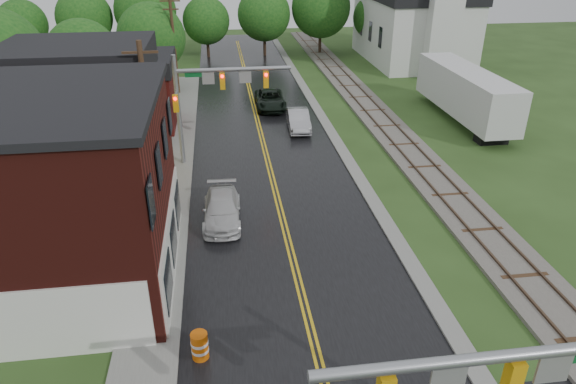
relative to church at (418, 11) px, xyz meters
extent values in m
cube|color=black|center=(-20.00, -23.74, -5.83)|extent=(10.00, 90.00, 0.02)
cube|color=gray|center=(-14.60, -18.74, -5.83)|extent=(0.80, 70.00, 0.12)
cube|color=gray|center=(-26.20, -28.74, -5.83)|extent=(2.40, 50.00, 0.12)
cube|color=silver|center=(-25.45, -38.74, -4.33)|extent=(0.10, 9.50, 3.00)
cube|color=tan|center=(-31.00, -27.74, -2.63)|extent=(8.00, 7.00, 6.40)
cube|color=#3F0F0C|center=(-30.00, -18.74, -3.63)|extent=(7.00, 6.00, 4.40)
cube|color=silver|center=(0.00, 1.26, -2.33)|extent=(10.00, 16.00, 7.00)
cube|color=silver|center=(0.00, -6.74, -0.33)|extent=(3.20, 3.20, 11.00)
cube|color=#59544C|center=(-10.00, -18.74, -5.73)|extent=(3.20, 80.00, 0.20)
cube|color=#4C3828|center=(-10.72, -18.74, -5.59)|extent=(0.10, 80.00, 0.12)
cube|color=#4C3828|center=(-9.28, -18.74, -5.59)|extent=(0.10, 80.00, 0.12)
cylinder|color=gray|center=(-18.00, -51.74, 0.37)|extent=(7.20, 0.26, 0.26)
cube|color=orange|center=(-17.28, -51.74, -0.33)|extent=(0.32, 0.30, 1.05)
cube|color=gray|center=(-16.42, -51.74, -0.13)|extent=(0.75, 0.06, 0.75)
cube|color=gray|center=(-18.72, -51.74, -0.13)|extent=(0.75, 0.06, 0.75)
cylinder|color=gray|center=(-25.60, -26.74, -2.23)|extent=(0.28, 0.28, 7.20)
cylinder|color=gray|center=(-22.00, -26.74, 0.37)|extent=(7.20, 0.26, 0.26)
cube|color=orange|center=(-22.72, -26.74, -0.33)|extent=(0.32, 0.30, 1.05)
cube|color=orange|center=(-19.98, -26.74, -0.33)|extent=(0.32, 0.30, 1.05)
cube|color=gray|center=(-23.58, -26.74, -0.13)|extent=(0.75, 0.06, 0.75)
cube|color=gray|center=(-21.28, -26.74, -0.13)|extent=(0.75, 0.06, 0.75)
cube|color=#0C5926|center=(-24.30, -26.74, 0.12)|extent=(1.40, 0.04, 0.30)
sphere|color=#FF0C0C|center=(-22.72, -26.92, 0.00)|extent=(0.20, 0.20, 0.20)
cylinder|color=#382616|center=(-26.80, -31.74, -1.33)|extent=(0.28, 0.28, 9.00)
cube|color=#382616|center=(-26.80, -31.74, 2.57)|extent=(1.80, 0.12, 0.12)
cube|color=#382616|center=(-26.80, -31.74, 1.87)|extent=(1.40, 0.12, 0.12)
cylinder|color=#382616|center=(-26.80, -9.74, -1.33)|extent=(0.28, 0.28, 9.00)
cube|color=#382616|center=(-26.80, -9.74, 2.57)|extent=(1.80, 0.12, 0.12)
cube|color=#382616|center=(-26.80, -9.74, 1.87)|extent=(1.40, 0.12, 0.12)
cylinder|color=black|center=(-38.00, -21.74, -4.12)|extent=(0.36, 0.36, 3.42)
sphere|color=#134414|center=(-37.40, -22.14, -0.61)|extent=(5.32, 5.32, 5.32)
cylinder|color=black|center=(-34.00, -13.74, -4.48)|extent=(0.36, 0.36, 2.70)
sphere|color=#134414|center=(-34.00, -13.74, -1.18)|extent=(6.00, 6.00, 6.00)
sphere|color=#134414|center=(-33.40, -14.14, -1.71)|extent=(4.20, 4.20, 4.20)
cylinder|color=black|center=(-29.00, -7.74, -4.39)|extent=(0.36, 0.36, 2.88)
sphere|color=#134414|center=(-29.00, -7.74, -0.87)|extent=(6.40, 6.40, 6.40)
sphere|color=#134414|center=(-28.40, -8.14, -1.43)|extent=(4.48, 4.48, 4.48)
imported|color=black|center=(-18.60, -15.32, -5.09)|extent=(2.56, 5.40, 1.49)
imported|color=#A1A0A4|center=(-16.99, -21.07, -5.08)|extent=(1.81, 4.65, 1.51)
imported|color=silver|center=(-23.20, -34.69, -5.14)|extent=(2.10, 4.85, 1.39)
cube|color=black|center=(-3.41, -25.82, -5.43)|extent=(2.17, 1.20, 0.80)
cylinder|color=gray|center=(-3.41, -17.47, -5.43)|extent=(0.16, 0.16, 0.80)
cube|color=silver|center=(-3.41, -20.81, -3.37)|extent=(2.92, 13.36, 3.34)
cylinder|color=#CD5509|center=(-24.21, -44.55, -5.29)|extent=(0.72, 0.72, 1.10)
camera|label=1|loc=(-22.95, -58.76, 7.96)|focal=32.00mm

